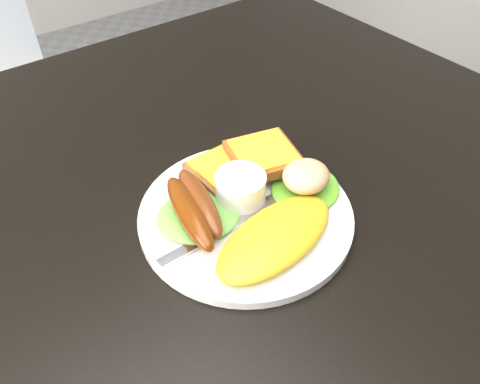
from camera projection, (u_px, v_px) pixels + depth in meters
The scene contains 13 objects.
dining_table at pixel (116, 230), 0.52m from camera, with size 1.20×0.80×0.04m, color black.
person at pixel (70, 5), 1.02m from camera, with size 0.52×0.34×1.43m, color navy.
plate at pixel (246, 215), 0.50m from camera, with size 0.23×0.23×0.01m, color white.
lettuce_left at pixel (198, 215), 0.49m from camera, with size 0.09×0.08×0.01m, color #5B8B33.
lettuce_right at pixel (305, 188), 0.52m from camera, with size 0.08×0.07×0.01m, color #67A01D.
omelette at pixel (275, 237), 0.46m from camera, with size 0.15×0.07×0.02m, color yellow.
sausage_a at pixel (189, 212), 0.47m from camera, with size 0.03×0.11×0.03m, color #692A06.
sausage_b at pixel (199, 202), 0.48m from camera, with size 0.03×0.11×0.03m, color brown.
ramekin at pixel (241, 188), 0.50m from camera, with size 0.05×0.05×0.03m, color white.
toast_a at pixel (226, 171), 0.54m from camera, with size 0.07×0.07×0.01m, color brown.
toast_b at pixel (263, 156), 0.54m from camera, with size 0.07×0.07×0.01m, color #974F1C.
potato_salad at pixel (306, 176), 0.50m from camera, with size 0.05×0.05×0.03m, color beige.
fork at pixel (219, 232), 0.47m from camera, with size 0.14×0.01×0.00m, color #ADAFB7.
Camera 1 is at (-0.10, -0.36, 1.12)m, focal length 35.00 mm.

